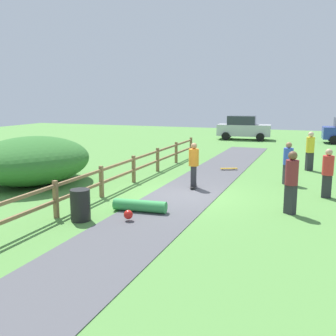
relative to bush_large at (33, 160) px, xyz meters
The scene contains 13 objects.
ground_plane 6.38m from the bush_large, ahead, with size 60.00×60.00×0.00m, color #568E42.
asphalt_path 6.38m from the bush_large, ahead, with size 2.40×28.00×0.02m, color #515156.
wooden_fence 3.72m from the bush_large, ahead, with size 0.12×18.12×1.10m.
bush_large is the anchor object (origin of this frame).
trash_bin 5.72m from the bush_large, 37.90° to the right, with size 0.56×0.56×0.90m, color black.
skater_riding 6.46m from the bush_large, 12.96° to the left, with size 0.45×0.82×1.73m.
skater_fallen 6.19m from the bush_large, 21.34° to the right, with size 1.68×1.32×0.36m.
skateboard_loose 8.83m from the bush_large, 39.63° to the left, with size 0.81×0.52×0.08m.
bystander_maroon 10.01m from the bush_large, ahead, with size 0.53×0.53×1.89m.
bystander_yellow 12.43m from the bush_large, 33.82° to the left, with size 0.52×0.52×1.85m.
bystander_red 11.16m from the bush_large, ahead, with size 0.38×0.38×1.71m.
bystander_blue 10.20m from the bush_large, 19.90° to the left, with size 0.52×0.52×1.69m.
parked_car_silver 20.06m from the bush_large, 75.78° to the left, with size 4.34×2.29×1.92m.
Camera 1 is at (4.34, -13.01, 3.47)m, focal length 42.31 mm.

